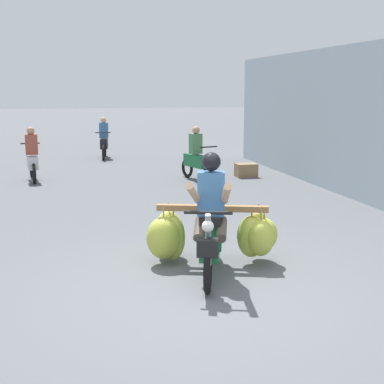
% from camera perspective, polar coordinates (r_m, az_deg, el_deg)
% --- Properties ---
extents(ground_plane, '(120.00, 120.00, 0.00)m').
position_cam_1_polar(ground_plane, '(6.31, 1.40, -10.94)').
color(ground_plane, '#56595E').
extents(motorbike_main_loaded, '(1.79, 1.94, 1.58)m').
position_cam_1_polar(motorbike_main_loaded, '(7.14, 2.14, -4.21)').
color(motorbike_main_loaded, black).
rests_on(motorbike_main_loaded, ground).
extents(motorbike_distant_ahead_left, '(0.50, 1.62, 1.40)m').
position_cam_1_polar(motorbike_distant_ahead_left, '(18.58, -9.40, 5.35)').
color(motorbike_distant_ahead_left, black).
rests_on(motorbike_distant_ahead_left, ground).
extents(motorbike_distant_ahead_right, '(0.68, 1.57, 1.40)m').
position_cam_1_polar(motorbike_distant_ahead_right, '(13.89, 0.49, 3.62)').
color(motorbike_distant_ahead_right, black).
rests_on(motorbike_distant_ahead_right, ground).
extents(motorbike_distant_far_ahead, '(0.50, 1.62, 1.40)m').
position_cam_1_polar(motorbike_distant_far_ahead, '(14.35, -16.74, 3.39)').
color(motorbike_distant_far_ahead, black).
rests_on(motorbike_distant_far_ahead, ground).
extents(shopfront_building, '(4.15, 9.98, 3.29)m').
position_cam_1_polar(shopfront_building, '(14.82, 19.74, 7.63)').
color(shopfront_building, '#9EADB7').
rests_on(shopfront_building, ground).
extents(produce_crate, '(0.56, 0.40, 0.36)m').
position_cam_1_polar(produce_crate, '(14.51, 5.81, 2.34)').
color(produce_crate, olive).
rests_on(produce_crate, ground).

